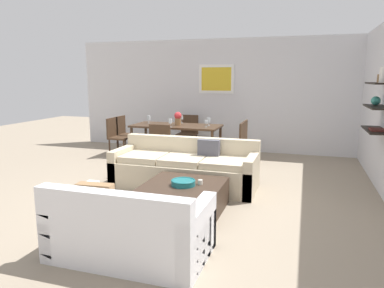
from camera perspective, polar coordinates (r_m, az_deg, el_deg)
The scene contains 20 objects.
ground_plane at distance 5.70m, azimuth -2.10°, elevation -7.70°, with size 18.00×18.00×0.00m, color gray.
back_wall_unit at distance 8.77m, azimuth 7.54°, elevation 7.68°, with size 8.40×0.09×2.70m.
sofa_beige at distance 5.92m, azimuth -1.07°, elevation -4.05°, with size 2.35×0.90×0.78m.
loveseat_white at distance 3.74m, azimuth -9.93°, elevation -13.14°, with size 1.54×0.90×0.78m.
coffee_table at distance 4.86m, azimuth -1.48°, elevation -8.60°, with size 1.04×1.09×0.38m.
decorative_bowl at distance 4.75m, azimuth -1.41°, elevation -6.15°, with size 0.32×0.32×0.08m.
candle_jar at distance 4.79m, azimuth 1.34°, elevation -6.10°, with size 0.06×0.06×0.06m, color silver.
dining_table at distance 7.92m, azimuth -2.52°, elevation 2.54°, with size 1.95×0.85×0.75m.
dining_chair_foot at distance 7.18m, azimuth -4.80°, elevation 0.26°, with size 0.44×0.44×0.88m.
dining_chair_right_far at distance 7.77m, azimuth 7.60°, elevation 1.00°, with size 0.44×0.44×0.88m.
dining_chair_head at distance 8.72m, azimuth -0.62°, elevation 2.13°, with size 0.44×0.44×0.88m.
dining_chair_right_near at distance 7.40m, azimuth 7.07°, elevation 0.52°, with size 0.44×0.44×0.88m.
dining_chair_left_near at distance 8.35m, azimuth -11.91°, elevation 1.52°, with size 0.44×0.44×0.88m.
dining_chair_left_far at distance 8.68m, azimuth -10.67°, elevation 1.91°, with size 0.44×0.44×0.88m.
wine_glass_head at distance 8.23m, azimuth -1.65°, elevation 4.20°, with size 0.06×0.06×0.17m.
wine_glass_foot at distance 7.55m, azimuth -3.49°, elevation 3.63°, with size 0.07×0.07×0.18m.
wine_glass_right_near at distance 7.58m, azimuth 2.27°, elevation 3.48°, with size 0.07×0.07×0.14m.
wine_glass_left_far at distance 8.26m, azimuth -6.93°, elevation 4.14°, with size 0.08×0.08×0.17m.
wine_glass_right_far at distance 7.78m, azimuth 2.68°, elevation 3.80°, with size 0.07×0.07×0.17m.
centerpiece_vase at distance 7.88m, azimuth -2.26°, elevation 4.15°, with size 0.16×0.16×0.29m.
Camera 1 is at (1.83, -5.09, 1.79)m, focal length 33.45 mm.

